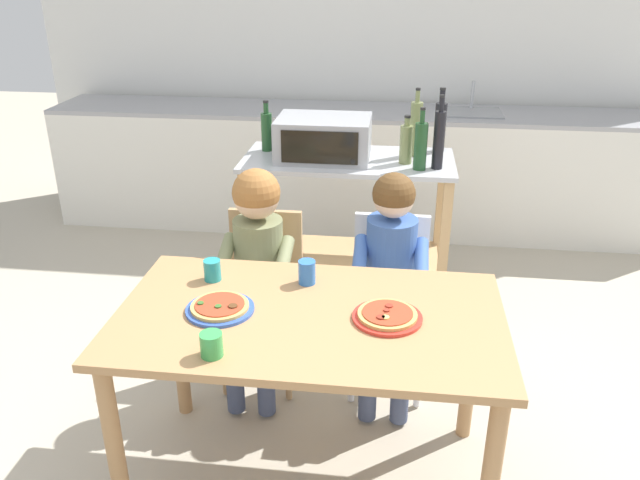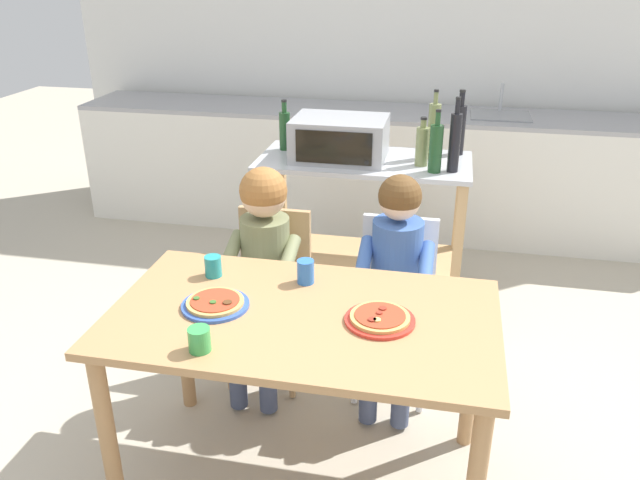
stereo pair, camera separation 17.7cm
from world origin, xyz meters
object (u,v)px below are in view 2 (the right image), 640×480
bottle_brown_beer (459,128)px  child_in_olive_shirt (262,252)px  bottle_dark_olive_oil (436,148)px  pizza_plate_blue_rimmed (215,303)px  dining_chair_right (396,294)px  bottle_slim_sauce (455,141)px  dining_table (303,339)px  child_in_blue_striped_shirt (395,268)px  dining_chair_left (271,283)px  kitchen_island_cart (363,211)px  drinking_cup_teal (213,266)px  bottle_squat_spirits (434,130)px  drinking_cup_green (199,340)px  toaster_oven (340,139)px  bottle_tall_green_wine (422,145)px  drinking_cup_blue (306,272)px  pizza_plate_red_rimmed (380,318)px  bottle_clear_vinegar (285,130)px

bottle_brown_beer → child_in_olive_shirt: bottle_brown_beer is taller
bottle_dark_olive_oil → pizza_plate_blue_rimmed: bottle_dark_olive_oil is taller
pizza_plate_blue_rimmed → dining_chair_right: bearing=50.5°
bottle_slim_sauce → dining_table: (-0.48, -1.27, -0.41)m
child_in_blue_striped_shirt → pizza_plate_blue_rimmed: 0.84m
bottle_dark_olive_oil → pizza_plate_blue_rimmed: size_ratio=1.30×
bottle_dark_olive_oil → dining_chair_left: bottle_dark_olive_oil is taller
child_in_olive_shirt → kitchen_island_cart: bearing=68.1°
child_in_olive_shirt → drinking_cup_teal: child_in_olive_shirt is taller
bottle_squat_spirits → drinking_cup_green: (-0.63, -1.78, -0.26)m
bottle_dark_olive_oil → dining_table: (-0.39, -1.24, -0.38)m
bottle_slim_sauce → bottle_squat_spirits: 0.25m
bottle_slim_sauce → drinking_cup_teal: (-0.89, -1.06, -0.26)m
bottle_squat_spirits → dining_table: bearing=-103.9°
dining_chair_right → child_in_olive_shirt: bearing=-167.0°
bottle_squat_spirits → kitchen_island_cart: bearing=-163.6°
bottle_slim_sauce → dining_chair_left: bearing=-143.2°
bottle_dark_olive_oil → pizza_plate_blue_rimmed: bearing=-119.3°
toaster_oven → bottle_tall_green_wine: 0.44m
child_in_blue_striped_shirt → drinking_cup_green: size_ratio=13.23×
drinking_cup_blue → drinking_cup_teal: drinking_cup_blue is taller
bottle_tall_green_wine → bottle_squat_spirits: size_ratio=0.69×
bottle_tall_green_wine → drinking_cup_teal: bottle_tall_green_wine is taller
bottle_slim_sauce → bottle_squat_spirits: (-0.11, 0.22, -0.01)m
dining_chair_left → child_in_blue_striped_shirt: child_in_blue_striped_shirt is taller
bottle_slim_sauce → pizza_plate_blue_rimmed: bearing=-121.7°
child_in_blue_striped_shirt → drinking_cup_blue: (-0.31, -0.35, 0.12)m
bottle_slim_sauce → bottle_brown_beer: bearing=86.2°
bottle_tall_green_wine → drinking_cup_blue: (-0.36, -1.11, -0.21)m
bottle_dark_olive_oil → bottle_squat_spirits: size_ratio=0.87×
dining_chair_left → pizza_plate_red_rimmed: dining_chair_left is taller
drinking_cup_green → bottle_clear_vinegar: bearing=95.8°
bottle_dark_olive_oil → pizza_plate_red_rimmed: size_ratio=1.30×
bottle_brown_beer → bottle_tall_green_wine: bearing=-126.6°
dining_chair_right → child_in_blue_striped_shirt: size_ratio=0.77×
bottle_brown_beer → bottle_clear_vinegar: size_ratio=1.26×
pizza_plate_blue_rimmed → drinking_cup_green: size_ratio=3.05×
bottle_brown_beer → dining_chair_left: bottle_brown_beer is taller
bottle_tall_green_wine → child_in_olive_shirt: bottle_tall_green_wine is taller
kitchen_island_cart → drinking_cup_teal: 1.27m
bottle_brown_beer → drinking_cup_teal: size_ratio=4.25×
toaster_oven → pizza_plate_red_rimmed: (0.39, -1.37, -0.25)m
bottle_slim_sauce → drinking_cup_teal: 1.41m
bottle_clear_vinegar → drinking_cup_blue: (0.40, -1.25, -0.21)m
bottle_slim_sauce → child_in_olive_shirt: size_ratio=0.36×
pizza_plate_blue_rimmed → drinking_cup_teal: 0.24m
bottle_clear_vinegar → dining_chair_right: 1.19m
bottle_tall_green_wine → dining_table: 1.42m
toaster_oven → bottle_dark_olive_oil: size_ratio=1.55×
pizza_plate_red_rimmed → drinking_cup_teal: size_ratio=2.94×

